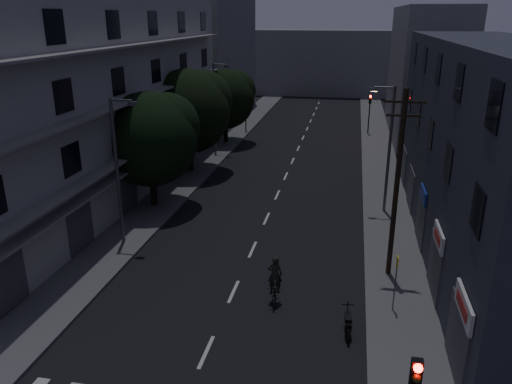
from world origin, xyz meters
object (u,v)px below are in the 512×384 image
(utility_pole, at_px, (397,182))
(motorcycle, at_px, (348,324))
(bus_stop_sign, at_px, (396,274))
(cyclist, at_px, (275,287))

(utility_pole, relative_size, motorcycle, 5.09)
(bus_stop_sign, bearing_deg, motorcycle, -134.65)
(bus_stop_sign, relative_size, motorcycle, 1.43)
(utility_pole, distance_m, cyclist, 7.40)
(motorcycle, distance_m, cyclist, 3.73)
(motorcycle, relative_size, cyclist, 0.78)
(bus_stop_sign, bearing_deg, utility_pole, 90.16)
(bus_stop_sign, height_order, motorcycle, bus_stop_sign)
(motorcycle, height_order, cyclist, cyclist)
(utility_pole, distance_m, motorcycle, 7.09)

